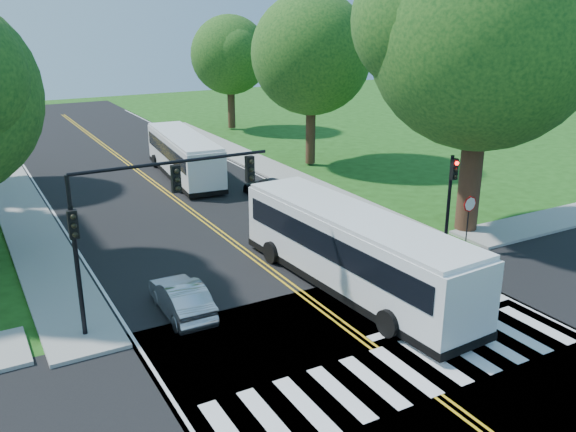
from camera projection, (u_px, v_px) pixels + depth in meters
ground at (394, 363)px, 19.34m from camera, size 140.00×140.00×0.00m
road at (191, 211)px, 34.21m from camera, size 14.00×96.00×0.01m
cross_road at (394, 363)px, 19.34m from camera, size 60.00×12.00×0.01m
center_line at (168, 193)px, 37.51m from camera, size 0.36×70.00×0.01m
edge_line_w at (52, 210)px, 34.34m from camera, size 0.12×70.00×0.01m
edge_line_e at (266, 179)px, 40.68m from camera, size 0.12×70.00×0.01m
crosswalk at (405, 371)px, 18.92m from camera, size 12.60×3.00×0.01m
stop_bar at (442, 317)px, 22.28m from camera, size 6.60×0.40×0.01m
sidewalk_nw at (17, 199)px, 36.10m from camera, size 2.60×40.00×0.15m
sidewalk_ne at (265, 166)px, 43.83m from camera, size 2.60×40.00×0.15m
tree_ne_big at (484, 34)px, 28.02m from camera, size 10.80×10.80×14.91m
tree_east_mid at (311, 54)px, 42.03m from camera, size 8.40×8.40×11.93m
tree_east_far at (230, 55)px, 56.03m from camera, size 7.20×7.20×10.34m
signal_nw at (144, 206)px, 20.53m from camera, size 7.15×0.46×5.66m
signal_ne at (451, 190)px, 27.53m from camera, size 0.30×0.46×4.40m
stop_sign at (469, 210)px, 27.82m from camera, size 0.76×0.08×2.53m
bus_lead at (352, 249)px, 24.08m from camera, size 3.49×12.41×3.18m
bus_follow at (184, 155)px, 40.73m from camera, size 3.51×11.40×2.90m
hatchback at (181, 298)px, 22.29m from camera, size 1.48×4.01×1.31m
suv at (319, 206)px, 32.70m from camera, size 3.46×5.34×1.37m
dark_sedan at (269, 188)px, 36.53m from camera, size 2.14×4.20×1.17m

